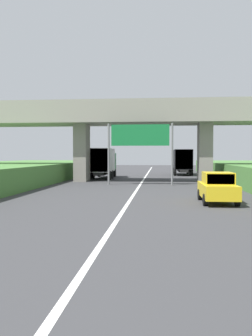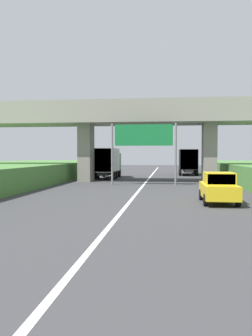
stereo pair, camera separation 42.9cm
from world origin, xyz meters
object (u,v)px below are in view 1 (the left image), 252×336
overhead_highway_sign (140,139)px  truck_green (103,162)px  truck_black (182,161)px  car_yellow (217,188)px

overhead_highway_sign → truck_green: size_ratio=0.81×
overhead_highway_sign → truck_green: bearing=118.5°
overhead_highway_sign → truck_green: overhead_highway_sign is taller
truck_black → car_yellow: truck_black is taller
truck_green → car_yellow: bearing=-64.5°
car_yellow → truck_green: bearing=115.5°
overhead_highway_sign → truck_green: (-4.77, 8.77, -2.16)m
truck_green → car_yellow: size_ratio=1.78×
truck_green → car_yellow: 22.60m
overhead_highway_sign → truck_black: size_ratio=0.81×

